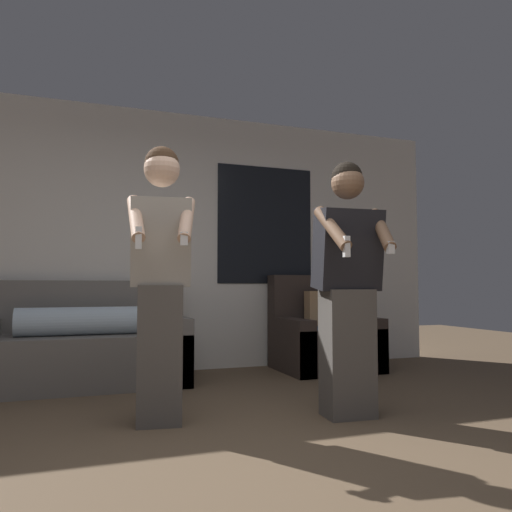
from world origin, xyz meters
The scene contains 6 objects.
ground_plane centered at (0.00, 0.00, 0.00)m, with size 14.00×14.00×0.00m, color brown.
wall_back centered at (0.02, 2.95, 1.35)m, with size 6.55×0.07×2.70m.
couch centered at (-0.68, 2.47, 0.33)m, with size 1.85×0.88×0.92m.
armchair centered at (1.74, 2.49, 0.33)m, with size 0.97×0.84×0.99m.
person_left centered at (-0.20, 0.98, 0.93)m, with size 0.44×0.53×1.78m.
person_right centered at (1.02, 0.73, 0.88)m, with size 0.49×0.51×1.72m.
Camera 1 is at (-0.70, -2.23, 0.87)m, focal length 35.00 mm.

